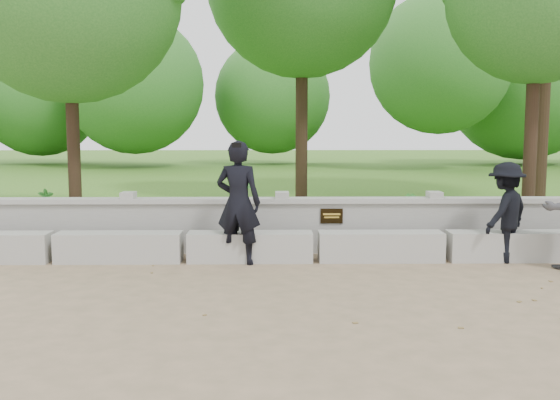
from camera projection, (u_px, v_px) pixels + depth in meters
The scene contains 9 objects.
ground at pixel (326, 293), 7.69m from camera, with size 80.00×80.00×0.00m, color #9B7E5F.
lawn at pixel (290, 184), 21.59m from camera, with size 40.00×22.00×0.25m, color #2E5718.
concrete_bench at pixel (315, 247), 9.55m from camera, with size 11.90×0.45×0.45m.
parapet_wall at pixel (312, 224), 10.22m from camera, with size 12.50×0.35×0.90m.
man_main at pixel (238, 203), 9.30m from camera, with size 0.76×0.69×1.85m.
visitor_mid at pixel (506, 212), 9.44m from camera, with size 1.11×1.09×1.53m.
shrub_a at pixel (46, 203), 12.42m from camera, with size 0.31×0.21×0.59m, color #2F7628.
shrub_b at pixel (412, 208), 11.76m from camera, with size 0.30×0.25×0.55m, color #2F7628.
shrub_d at pixel (245, 198), 13.09m from camera, with size 0.37×0.33×0.66m, color #2F7628.
Camera 1 is at (-0.69, -7.50, 2.02)m, focal length 40.00 mm.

